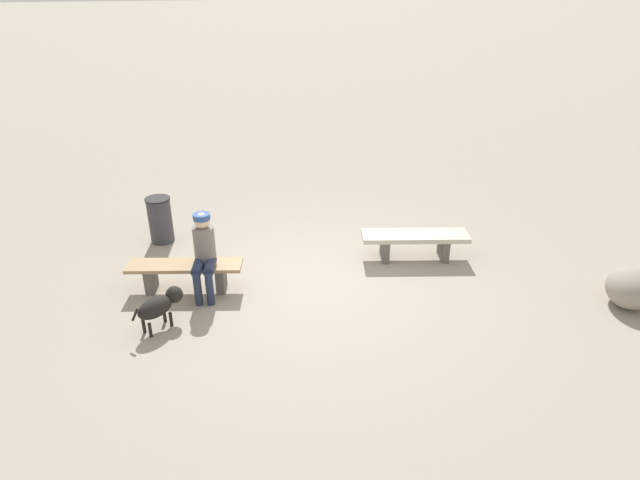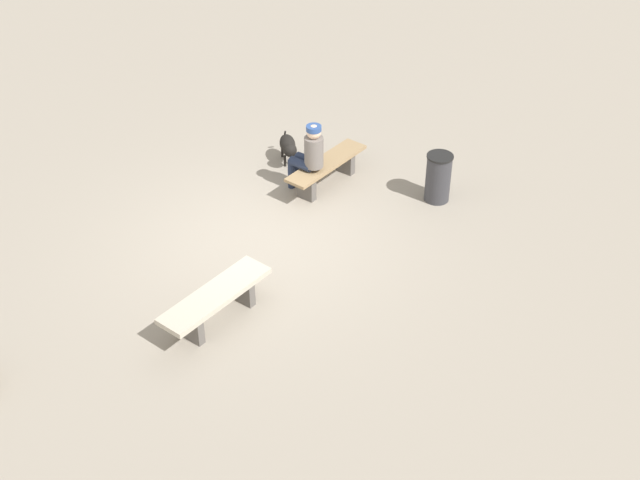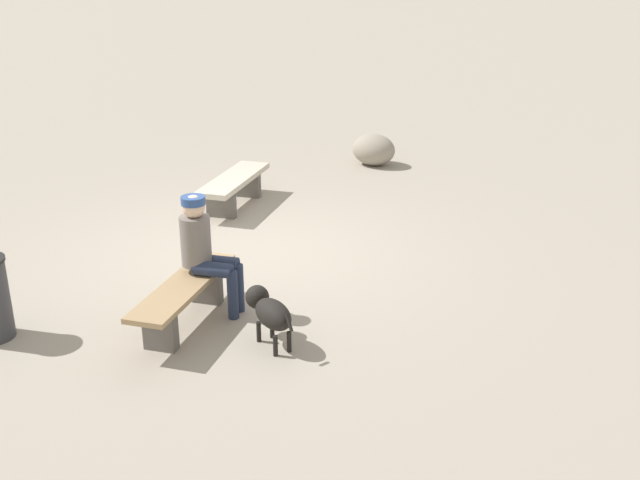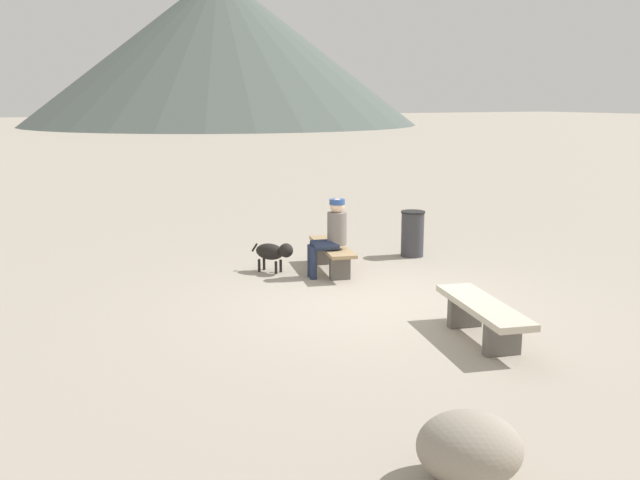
{
  "view_description": "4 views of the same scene",
  "coord_description": "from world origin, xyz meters",
  "px_view_note": "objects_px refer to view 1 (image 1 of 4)",
  "views": [
    {
      "loc": [
        1.69,
        6.83,
        4.19
      ],
      "look_at": [
        -0.28,
        -0.58,
        0.41
      ],
      "focal_mm": 30.17,
      "sensor_mm": 36.0,
      "label": 1
    },
    {
      "loc": [
        -9.17,
        -5.22,
        7.64
      ],
      "look_at": [
        -0.4,
        -1.19,
        0.63
      ],
      "focal_mm": 48.73,
      "sensor_mm": 36.0,
      "label": 2
    },
    {
      "loc": [
        8.31,
        1.32,
        3.43
      ],
      "look_at": [
        0.76,
        1.01,
        0.49
      ],
      "focal_mm": 41.61,
      "sensor_mm": 36.0,
      "label": 3
    },
    {
      "loc": [
        -7.75,
        4.73,
        2.74
      ],
      "look_at": [
        0.96,
        0.38,
        0.74
      ],
      "focal_mm": 38.68,
      "sensor_mm": 36.0,
      "label": 4
    }
  ],
  "objects_px": {
    "seated_person": "(204,250)",
    "boulder": "(630,288)",
    "trash_bin": "(160,220)",
    "bench_left": "(415,240)",
    "dog": "(160,305)",
    "bench_right": "(185,272)"
  },
  "relations": [
    {
      "from": "bench_right",
      "to": "dog",
      "type": "xyz_separation_m",
      "value": [
        0.35,
        0.87,
        0.03
      ]
    },
    {
      "from": "bench_left",
      "to": "seated_person",
      "type": "relative_size",
      "value": 1.44
    },
    {
      "from": "bench_left",
      "to": "bench_right",
      "type": "xyz_separation_m",
      "value": [
        3.65,
        0.06,
        -0.02
      ]
    },
    {
      "from": "seated_person",
      "to": "boulder",
      "type": "relative_size",
      "value": 1.61
    },
    {
      "from": "dog",
      "to": "boulder",
      "type": "distance_m",
      "value": 6.44
    },
    {
      "from": "seated_person",
      "to": "dog",
      "type": "bearing_deg",
      "value": 59.53
    },
    {
      "from": "dog",
      "to": "trash_bin",
      "type": "distance_m",
      "value": 2.65
    },
    {
      "from": "dog",
      "to": "trash_bin",
      "type": "bearing_deg",
      "value": 54.84
    },
    {
      "from": "bench_left",
      "to": "dog",
      "type": "bearing_deg",
      "value": 26.88
    },
    {
      "from": "seated_person",
      "to": "dog",
      "type": "height_order",
      "value": "seated_person"
    },
    {
      "from": "bench_right",
      "to": "trash_bin",
      "type": "relative_size",
      "value": 2.11
    },
    {
      "from": "seated_person",
      "to": "dog",
      "type": "relative_size",
      "value": 1.87
    },
    {
      "from": "dog",
      "to": "bench_right",
      "type": "bearing_deg",
      "value": 33.08
    },
    {
      "from": "seated_person",
      "to": "trash_bin",
      "type": "height_order",
      "value": "seated_person"
    },
    {
      "from": "bench_left",
      "to": "trash_bin",
      "type": "bearing_deg",
      "value": -9.52
    },
    {
      "from": "bench_right",
      "to": "seated_person",
      "type": "height_order",
      "value": "seated_person"
    },
    {
      "from": "seated_person",
      "to": "boulder",
      "type": "distance_m",
      "value": 6.0
    },
    {
      "from": "trash_bin",
      "to": "bench_left",
      "type": "bearing_deg",
      "value": 156.64
    },
    {
      "from": "bench_right",
      "to": "boulder",
      "type": "xyz_separation_m",
      "value": [
        -5.99,
        2.0,
        -0.04
      ]
    },
    {
      "from": "bench_right",
      "to": "boulder",
      "type": "height_order",
      "value": "boulder"
    },
    {
      "from": "seated_person",
      "to": "boulder",
      "type": "xyz_separation_m",
      "value": [
        -5.69,
        1.84,
        -0.44
      ]
    },
    {
      "from": "seated_person",
      "to": "trash_bin",
      "type": "xyz_separation_m",
      "value": [
        0.63,
        -1.95,
        -0.31
      ]
    }
  ]
}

